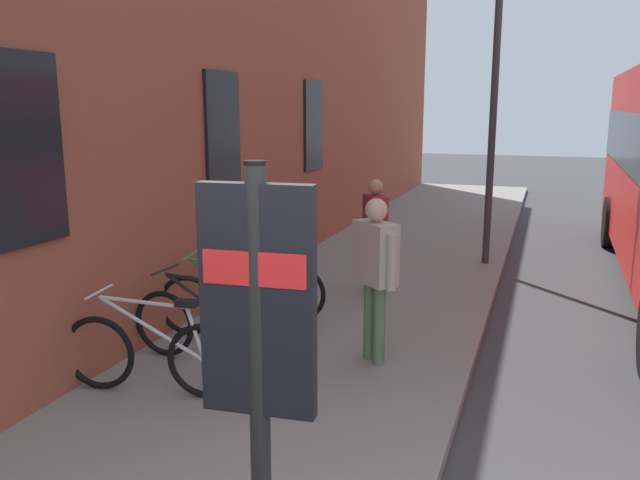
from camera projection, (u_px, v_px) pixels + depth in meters
name	position (u px, v px, depth m)	size (l,w,h in m)	color
ground	(570.00, 332.00, 8.01)	(60.00, 60.00, 0.00)	#38383A
sidewalk_pavement	(391.00, 271.00, 10.74)	(24.00, 3.50, 0.12)	gray
station_facade	(296.00, 46.00, 11.56)	(22.00, 0.65, 7.62)	brown
bicycle_end_of_row	(151.00, 354.00, 5.96)	(0.48, 1.76, 0.97)	black
bicycle_nearest_sign	(208.00, 327.00, 6.69)	(0.48, 1.77, 0.97)	black
bicycle_mid_rack	(232.00, 305.00, 7.42)	(0.51, 1.75, 0.97)	black
bicycle_by_door	(259.00, 287.00, 8.14)	(0.48, 1.77, 0.97)	black
transit_info_sign	(258.00, 333.00, 3.01)	(0.13, 0.55, 2.40)	black
pedestrian_crossing_street	(375.00, 264.00, 6.59)	(0.51, 0.54, 1.73)	#4C724C
pedestrian_near_bus	(375.00, 224.00, 9.17)	(0.53, 0.45, 1.63)	#26262D
street_lamp	(496.00, 67.00, 10.40)	(0.28, 0.28, 5.51)	#333338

